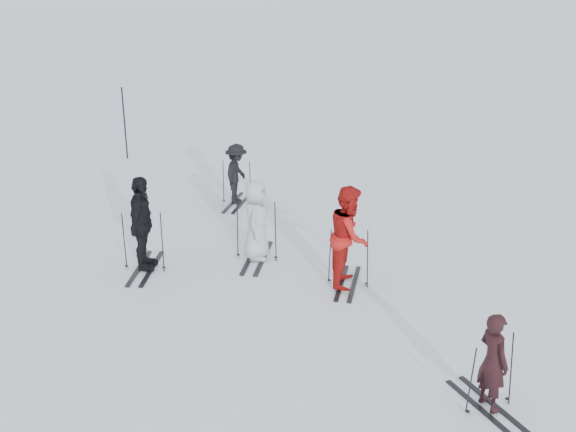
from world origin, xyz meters
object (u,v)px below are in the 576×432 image
at_px(skier_grey, 256,221).
at_px(skier_uphill_left, 142,225).
at_px(skier_red, 349,237).
at_px(piste_marker, 125,123).
at_px(skier_uphill_far, 237,175).
at_px(skier_near_dark, 493,363).

xyz_separation_m(skier_grey, skier_uphill_left, (-2.32, -0.11, 0.13)).
relative_size(skier_red, piste_marker, 0.91).
distance_m(skier_uphill_left, skier_uphill_far, 4.21).
bearing_deg(piste_marker, skier_uphill_far, -57.88).
height_order(skier_near_dark, skier_red, skier_red).
bearing_deg(skier_near_dark, skier_uphill_left, 26.44).
bearing_deg(skier_near_dark, skier_uphill_far, 1.22).
height_order(skier_red, skier_uphill_far, skier_red).
height_order(skier_near_dark, piste_marker, piste_marker).
xyz_separation_m(skier_grey, skier_uphill_far, (-0.03, 3.41, -0.08)).
relative_size(skier_uphill_far, piste_marker, 0.70).
distance_m(skier_uphill_far, piste_marker, 5.40).
height_order(skier_red, piste_marker, piste_marker).
xyz_separation_m(skier_red, skier_uphill_left, (-3.91, 1.40, -0.02)).
height_order(skier_uphill_left, piste_marker, piste_marker).
relative_size(skier_near_dark, skier_uphill_far, 0.99).
relative_size(skier_near_dark, piste_marker, 0.69).
bearing_deg(skier_near_dark, piste_marker, 7.07).
xyz_separation_m(skier_near_dark, skier_uphill_far, (-2.60, 9.13, 0.01)).
height_order(skier_uphill_left, skier_uphill_far, skier_uphill_left).
height_order(skier_grey, skier_uphill_left, skier_uphill_left).
xyz_separation_m(skier_uphill_left, piste_marker, (-0.57, 8.09, 0.12)).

